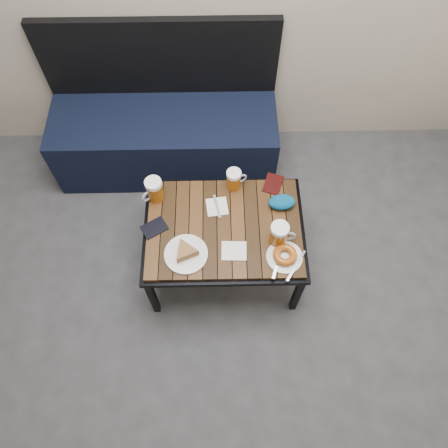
{
  "coord_description": "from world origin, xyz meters",
  "views": [
    {
      "loc": [
        0.12,
        -0.13,
        2.45
      ],
      "look_at": [
        0.14,
        0.96,
        0.5
      ],
      "focal_mm": 35.0,
      "sensor_mm": 36.0,
      "label": 1
    }
  ],
  "objects_px": {
    "cafe_table": "(224,231)",
    "passport_navy": "(154,228)",
    "beer_mug_left": "(154,190)",
    "plate_pie": "(186,253)",
    "passport_burgundy": "(273,184)",
    "plate_bagel": "(285,256)",
    "knit_pouch": "(282,202)",
    "beer_mug_right": "(279,234)",
    "beer_mug_centre": "(234,179)",
    "bench": "(166,134)"
  },
  "relations": [
    {
      "from": "plate_pie",
      "to": "beer_mug_centre",
      "type": "bearing_deg",
      "value": 58.44
    },
    {
      "from": "beer_mug_left",
      "to": "plate_pie",
      "type": "bearing_deg",
      "value": 76.67
    },
    {
      "from": "cafe_table",
      "to": "passport_navy",
      "type": "bearing_deg",
      "value": -179.65
    },
    {
      "from": "cafe_table",
      "to": "beer_mug_centre",
      "type": "bearing_deg",
      "value": 76.84
    },
    {
      "from": "beer_mug_right",
      "to": "passport_navy",
      "type": "bearing_deg",
      "value": 175.53
    },
    {
      "from": "beer_mug_left",
      "to": "plate_bagel",
      "type": "height_order",
      "value": "beer_mug_left"
    },
    {
      "from": "beer_mug_centre",
      "to": "plate_pie",
      "type": "height_order",
      "value": "beer_mug_centre"
    },
    {
      "from": "beer_mug_right",
      "to": "passport_navy",
      "type": "distance_m",
      "value": 0.64
    },
    {
      "from": "beer_mug_centre",
      "to": "plate_bagel",
      "type": "distance_m",
      "value": 0.5
    },
    {
      "from": "cafe_table",
      "to": "passport_burgundy",
      "type": "height_order",
      "value": "passport_burgundy"
    },
    {
      "from": "cafe_table",
      "to": "passport_burgundy",
      "type": "relative_size",
      "value": 6.49
    },
    {
      "from": "passport_navy",
      "to": "plate_pie",
      "type": "bearing_deg",
      "value": 15.83
    },
    {
      "from": "passport_navy",
      "to": "beer_mug_left",
      "type": "bearing_deg",
      "value": 149.28
    },
    {
      "from": "plate_bagel",
      "to": "passport_burgundy",
      "type": "relative_size",
      "value": 1.74
    },
    {
      "from": "cafe_table",
      "to": "beer_mug_left",
      "type": "relative_size",
      "value": 5.86
    },
    {
      "from": "beer_mug_left",
      "to": "beer_mug_right",
      "type": "xyz_separation_m",
      "value": [
        0.63,
        -0.28,
        0.0
      ]
    },
    {
      "from": "bench",
      "to": "plate_bagel",
      "type": "distance_m",
      "value": 1.21
    },
    {
      "from": "beer_mug_centre",
      "to": "beer_mug_right",
      "type": "height_order",
      "value": "beer_mug_right"
    },
    {
      "from": "passport_burgundy",
      "to": "knit_pouch",
      "type": "bearing_deg",
      "value": -57.36
    },
    {
      "from": "bench",
      "to": "passport_navy",
      "type": "bearing_deg",
      "value": -89.91
    },
    {
      "from": "passport_navy",
      "to": "knit_pouch",
      "type": "height_order",
      "value": "knit_pouch"
    },
    {
      "from": "passport_navy",
      "to": "passport_burgundy",
      "type": "relative_size",
      "value": 0.97
    },
    {
      "from": "beer_mug_left",
      "to": "beer_mug_centre",
      "type": "height_order",
      "value": "beer_mug_left"
    },
    {
      "from": "bench",
      "to": "beer_mug_right",
      "type": "height_order",
      "value": "bench"
    },
    {
      "from": "passport_navy",
      "to": "knit_pouch",
      "type": "bearing_deg",
      "value": 69.36
    },
    {
      "from": "cafe_table",
      "to": "knit_pouch",
      "type": "height_order",
      "value": "knit_pouch"
    },
    {
      "from": "beer_mug_centre",
      "to": "passport_navy",
      "type": "height_order",
      "value": "beer_mug_centre"
    },
    {
      "from": "bench",
      "to": "passport_burgundy",
      "type": "relative_size",
      "value": 10.81
    },
    {
      "from": "bench",
      "to": "beer_mug_centre",
      "type": "height_order",
      "value": "bench"
    },
    {
      "from": "plate_bagel",
      "to": "cafe_table",
      "type": "bearing_deg",
      "value": 148.5
    },
    {
      "from": "beer_mug_right",
      "to": "plate_bagel",
      "type": "bearing_deg",
      "value": -71.27
    },
    {
      "from": "cafe_table",
      "to": "beer_mug_left",
      "type": "height_order",
      "value": "beer_mug_left"
    },
    {
      "from": "beer_mug_right",
      "to": "plate_pie",
      "type": "distance_m",
      "value": 0.47
    },
    {
      "from": "beer_mug_right",
      "to": "passport_navy",
      "type": "relative_size",
      "value": 1.17
    },
    {
      "from": "plate_bagel",
      "to": "beer_mug_right",
      "type": "bearing_deg",
      "value": 105.37
    },
    {
      "from": "cafe_table",
      "to": "plate_bagel",
      "type": "bearing_deg",
      "value": -31.5
    },
    {
      "from": "knit_pouch",
      "to": "beer_mug_right",
      "type": "bearing_deg",
      "value": -99.35
    },
    {
      "from": "cafe_table",
      "to": "plate_pie",
      "type": "xyz_separation_m",
      "value": [
        -0.19,
        -0.16,
        0.07
      ]
    },
    {
      "from": "plate_bagel",
      "to": "beer_mug_centre",
      "type": "bearing_deg",
      "value": 118.76
    },
    {
      "from": "knit_pouch",
      "to": "plate_bagel",
      "type": "bearing_deg",
      "value": -91.8
    },
    {
      "from": "beer_mug_left",
      "to": "plate_pie",
      "type": "relative_size",
      "value": 0.65
    },
    {
      "from": "passport_navy",
      "to": "passport_burgundy",
      "type": "distance_m",
      "value": 0.69
    },
    {
      "from": "plate_bagel",
      "to": "passport_burgundy",
      "type": "xyz_separation_m",
      "value": [
        -0.02,
        0.44,
        -0.02
      ]
    },
    {
      "from": "beer_mug_right",
      "to": "plate_pie",
      "type": "xyz_separation_m",
      "value": [
        -0.46,
        -0.07,
        -0.05
      ]
    },
    {
      "from": "cafe_table",
      "to": "plate_bagel",
      "type": "relative_size",
      "value": 3.73
    },
    {
      "from": "passport_burgundy",
      "to": "knit_pouch",
      "type": "height_order",
      "value": "knit_pouch"
    },
    {
      "from": "beer_mug_centre",
      "to": "plate_pie",
      "type": "bearing_deg",
      "value": -141.32
    },
    {
      "from": "cafe_table",
      "to": "passport_burgundy",
      "type": "xyz_separation_m",
      "value": [
        0.27,
        0.26,
        0.05
      ]
    },
    {
      "from": "plate_pie",
      "to": "plate_bagel",
      "type": "bearing_deg",
      "value": -2.91
    },
    {
      "from": "bench",
      "to": "plate_pie",
      "type": "distance_m",
      "value": 1.0
    }
  ]
}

